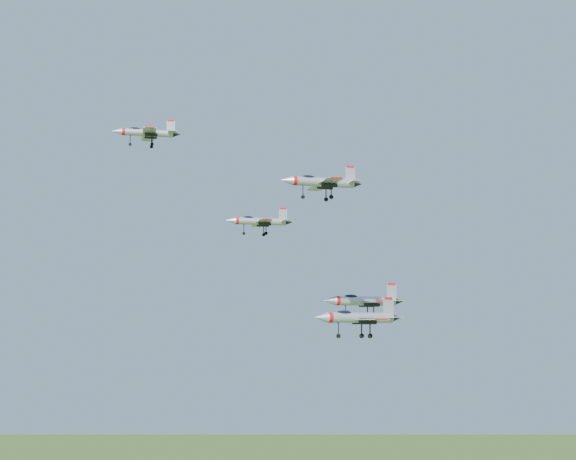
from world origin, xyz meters
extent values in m
cylinder|color=#9EA2AA|center=(-16.31, 10.21, 162.22)|extent=(8.36, 1.63, 1.20)
cone|color=#9EA2AA|center=(-21.29, 10.47, 162.22)|extent=(1.72, 1.29, 1.20)
cone|color=black|center=(-11.52, 9.96, 162.22)|extent=(1.34, 1.09, 1.02)
ellipsoid|color=black|center=(-18.34, 10.32, 162.67)|extent=(2.07, 0.97, 0.76)
cube|color=#9EA2AA|center=(-16.26, 7.62, 161.99)|extent=(2.33, 4.17, 0.13)
cube|color=#9EA2AA|center=(-15.99, 12.78, 161.99)|extent=(2.33, 4.17, 0.13)
cube|color=#9EA2AA|center=(-12.53, 10.02, 163.47)|extent=(1.39, 0.18, 1.94)
cube|color=red|center=(-12.53, 10.02, 164.48)|extent=(1.02, 0.18, 0.32)
cylinder|color=#9EA2AA|center=(0.08, -1.84, 146.47)|extent=(7.81, 1.49, 1.12)
cone|color=#9EA2AA|center=(-4.57, -1.62, 146.47)|extent=(1.60, 1.19, 1.12)
cone|color=black|center=(4.56, -2.06, 146.47)|extent=(1.25, 1.01, 0.95)
ellipsoid|color=black|center=(-1.81, -1.75, 146.89)|extent=(1.93, 0.90, 0.71)
cube|color=#9EA2AA|center=(0.14, -4.27, 146.26)|extent=(2.16, 3.89, 0.12)
cube|color=#9EA2AA|center=(0.37, 0.56, 146.26)|extent=(2.16, 3.89, 0.12)
cube|color=#9EA2AA|center=(3.61, -2.01, 147.64)|extent=(1.30, 0.17, 1.81)
cube|color=red|center=(3.61, -2.01, 148.59)|extent=(0.95, 0.17, 0.30)
cylinder|color=#9EA2AA|center=(4.91, -18.41, 149.84)|extent=(8.68, 1.43, 1.25)
cone|color=#9EA2AA|center=(-0.28, -18.51, 149.84)|extent=(1.76, 1.29, 1.25)
cone|color=black|center=(9.91, -18.31, 149.84)|extent=(1.37, 1.09, 1.06)
ellipsoid|color=black|center=(2.80, -18.45, 150.32)|extent=(2.13, 0.94, 0.79)
cube|color=#9EA2AA|center=(5.16, -21.10, 149.60)|extent=(2.30, 4.28, 0.13)
cube|color=#9EA2AA|center=(5.05, -15.71, 149.60)|extent=(2.30, 4.28, 0.13)
cube|color=#9EA2AA|center=(8.86, -18.33, 151.14)|extent=(1.44, 0.14, 2.02)
cube|color=red|center=(8.86, -18.33, 152.20)|extent=(1.06, 0.16, 0.34)
cylinder|color=#9EA2AA|center=(18.19, 1.16, 134.54)|extent=(10.33, 1.93, 1.48)
cone|color=#9EA2AA|center=(12.03, 0.89, 134.54)|extent=(2.12, 1.57, 1.48)
cone|color=black|center=(24.12, 1.42, 134.54)|extent=(1.65, 1.33, 1.26)
ellipsoid|color=black|center=(15.68, 1.05, 135.10)|extent=(2.55, 1.17, 0.94)
cube|color=#9EA2AA|center=(18.55, -2.02, 134.26)|extent=(2.84, 5.13, 0.16)
cube|color=#9EA2AA|center=(18.28, 4.36, 134.26)|extent=(2.84, 5.13, 0.16)
cube|color=#9EA2AA|center=(22.86, 1.36, 136.08)|extent=(1.72, 0.21, 2.40)
cube|color=red|center=(22.86, 1.36, 137.34)|extent=(1.26, 0.21, 0.40)
cylinder|color=#9EA2AA|center=(11.95, -13.14, 131.65)|extent=(10.35, 2.85, 1.48)
cone|color=#9EA2AA|center=(5.87, -13.97, 131.65)|extent=(2.23, 1.74, 1.48)
cone|color=black|center=(17.82, -12.34, 131.65)|extent=(1.75, 1.46, 1.26)
ellipsoid|color=black|center=(9.47, -13.47, 132.20)|extent=(2.62, 1.39, 0.94)
cube|color=#9EA2AA|center=(12.61, -16.26, 131.36)|extent=(3.27, 5.31, 0.16)
cube|color=#9EA2AA|center=(11.75, -9.95, 131.36)|extent=(3.27, 5.31, 0.16)
cube|color=#9EA2AA|center=(16.58, -12.51, 133.18)|extent=(1.71, 0.37, 2.39)
cube|color=red|center=(16.58, -12.51, 134.43)|extent=(1.26, 0.33, 0.40)
camera|label=1|loc=(-27.75, -120.50, 129.98)|focal=50.00mm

